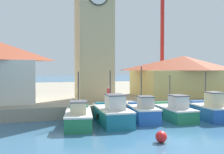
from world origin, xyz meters
name	(u,v)px	position (x,y,z in m)	size (l,w,h in m)	color
ground_plane	(185,142)	(0.00, 0.00, 0.00)	(300.00, 300.00, 0.00)	#386689
quay_wharf	(87,91)	(0.00, 28.74, 0.55)	(120.00, 40.00, 1.10)	#9E937F
fishing_boat_far_left	(78,117)	(-5.27, 5.98, 0.70)	(2.77, 5.32, 4.09)	#237A4C
fishing_boat_left_outer	(112,114)	(-2.60, 6.02, 0.82)	(2.37, 5.32, 4.15)	#196B7F
fishing_boat_left_inner	(143,112)	(0.10, 6.31, 0.76)	(2.33, 4.28, 4.49)	#2356A8
fishing_boat_mid_left	(174,111)	(2.96, 6.41, 0.71)	(2.16, 5.15, 3.74)	#237A4C
fishing_boat_center	(209,110)	(5.80, 5.44, 0.81)	(2.18, 4.41, 4.03)	#2356A8
clock_tower	(94,25)	(-2.42, 13.19, 8.81)	(4.00, 4.00, 16.32)	tan
warehouse_right	(183,75)	(8.97, 14.50, 3.52)	(11.69, 7.31, 4.74)	tan
port_crane_near	(162,42)	(9.58, 21.22, 8.24)	(2.74, 8.30, 18.41)	maroon
mooring_buoy	(161,137)	(-1.36, 0.34, 0.34)	(0.67, 0.67, 0.67)	red
dock_worker_near_tower	(109,95)	(-1.92, 9.36, 1.94)	(0.34, 0.22, 1.62)	#33333D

